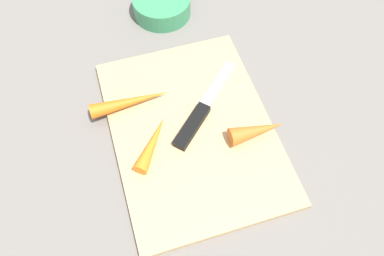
% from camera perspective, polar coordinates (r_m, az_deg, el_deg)
% --- Properties ---
extents(ground_plane, '(1.40, 1.40, 0.00)m').
position_cam_1_polar(ground_plane, '(0.65, 0.00, -0.55)').
color(ground_plane, slate).
extents(cutting_board, '(0.36, 0.26, 0.01)m').
position_cam_1_polar(cutting_board, '(0.64, 0.00, -0.28)').
color(cutting_board, tan).
rests_on(cutting_board, ground_plane).
extents(knife, '(0.15, 0.16, 0.01)m').
position_cam_1_polar(knife, '(0.64, 0.32, 1.40)').
color(knife, '#B7B7BC').
rests_on(knife, cutting_board).
extents(carrot_medium, '(0.10, 0.08, 0.02)m').
position_cam_1_polar(carrot_medium, '(0.61, -5.90, -2.25)').
color(carrot_medium, orange).
rests_on(carrot_medium, cutting_board).
extents(carrot_longest, '(0.03, 0.14, 0.03)m').
position_cam_1_polar(carrot_longest, '(0.66, -9.07, 3.88)').
color(carrot_longest, orange).
rests_on(carrot_longest, cutting_board).
extents(carrot_shortest, '(0.03, 0.09, 0.03)m').
position_cam_1_polar(carrot_shortest, '(0.62, 9.70, -0.37)').
color(carrot_shortest, orange).
rests_on(carrot_shortest, cutting_board).
extents(small_bowl, '(0.12, 0.12, 0.04)m').
position_cam_1_polar(small_bowl, '(0.82, -4.49, 17.65)').
color(small_bowl, '#388C59').
rests_on(small_bowl, ground_plane).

